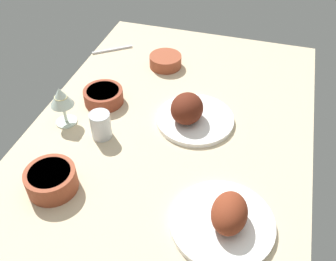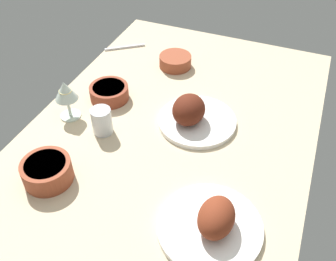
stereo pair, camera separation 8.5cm
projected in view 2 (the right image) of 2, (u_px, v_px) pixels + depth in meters
The scene contains 9 objects.
dining_table at pixel (168, 140), 123.18cm from camera, with size 140.00×90.00×4.00cm, color #C6B28E.
plate_far_side at pixel (193, 115), 123.65cm from camera, with size 25.97×25.97×10.94cm.
plate_center_main at pixel (213, 223), 93.98cm from camera, with size 26.89×26.89×9.71cm.
bowl_onions at pixel (47, 171), 105.90cm from camera, with size 14.03×14.03×6.47cm.
bowl_potatoes at pixel (175, 61), 150.04cm from camera, with size 12.68×12.68×4.75cm.
bowl_pasta at pixel (109, 92), 134.35cm from camera, with size 13.79×13.79×5.07cm.
wine_glass at pixel (66, 92), 122.23cm from camera, with size 7.60×7.60×14.00cm.
water_tumbler at pixel (102, 121), 120.15cm from camera, with size 6.50×6.50×8.92cm, color silver.
fork_loose at pixel (125, 47), 162.07cm from camera, with size 17.36×0.90×0.80cm, color silver.
Camera 2 is at (-82.50, -33.49, 87.18)cm, focal length 40.45 mm.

